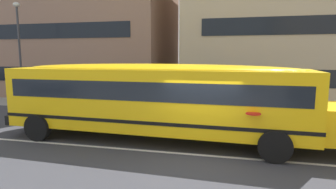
# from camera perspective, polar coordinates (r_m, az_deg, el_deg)

# --- Properties ---
(ground_plane) EXTENTS (400.00, 400.00, 0.00)m
(ground_plane) POSITION_cam_1_polar(r_m,az_deg,el_deg) (9.59, 6.76, -12.21)
(ground_plane) COLOR #38383D
(sidewalk_far) EXTENTS (120.00, 3.00, 0.01)m
(sidewalk_far) POSITION_cam_1_polar(r_m,az_deg,el_deg) (17.25, 9.72, -3.20)
(sidewalk_far) COLOR gray
(sidewalk_far) RESTS_ON ground_plane
(lane_centreline) EXTENTS (110.00, 0.16, 0.01)m
(lane_centreline) POSITION_cam_1_polar(r_m,az_deg,el_deg) (9.59, 6.76, -12.20)
(lane_centreline) COLOR silver
(lane_centreline) RESTS_ON ground_plane
(school_bus) EXTENTS (13.47, 3.47, 2.99)m
(school_bus) POSITION_cam_1_polar(r_m,az_deg,el_deg) (10.72, -1.60, -0.20)
(school_bus) COLOR yellow
(school_bus) RESTS_ON ground_plane
(street_lamp) EXTENTS (0.44, 0.44, 6.80)m
(street_lamp) POSITION_cam_1_polar(r_m,az_deg,el_deg) (21.47, -28.18, 9.70)
(street_lamp) COLOR #38383D
(street_lamp) RESTS_ON ground_plane
(apartment_block_far_left) EXTENTS (18.18, 9.89, 13.30)m
(apartment_block_far_left) POSITION_cam_1_polar(r_m,az_deg,el_deg) (27.72, -19.37, 14.40)
(apartment_block_far_left) COLOR #93705B
(apartment_block_far_left) RESTS_ON ground_plane
(apartment_block_far_centre) EXTENTS (18.50, 12.98, 13.30)m
(apartment_block_far_centre) POSITION_cam_1_polar(r_m,az_deg,el_deg) (25.75, 26.73, 14.56)
(apartment_block_far_centre) COLOR #C6B28E
(apartment_block_far_centre) RESTS_ON ground_plane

